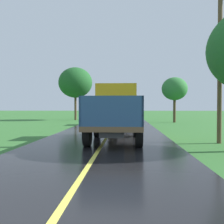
{
  "coord_description": "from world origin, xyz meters",
  "views": [
    {
      "loc": [
        1.03,
        -2.27,
        1.7
      ],
      "look_at": [
        0.25,
        11.31,
        1.4
      ],
      "focal_mm": 40.38,
      "sensor_mm": 36.0,
      "label": 1
    }
  ],
  "objects_px": {
    "banana_truck_near": "(116,111)",
    "roadside_tree_far_left": "(75,83)",
    "banana_truck_far": "(124,109)",
    "roadside_tree_mid_right": "(175,89)",
    "utility_pole_roadside": "(220,57)"
  },
  "relations": [
    {
      "from": "banana_truck_near",
      "to": "banana_truck_far",
      "type": "height_order",
      "value": "same"
    },
    {
      "from": "banana_truck_near",
      "to": "utility_pole_roadside",
      "type": "xyz_separation_m",
      "value": [
        4.8,
        -0.75,
        2.5
      ]
    },
    {
      "from": "roadside_tree_mid_right",
      "to": "roadside_tree_far_left",
      "type": "xyz_separation_m",
      "value": [
        -11.55,
        4.28,
        1.14
      ]
    },
    {
      "from": "roadside_tree_far_left",
      "to": "roadside_tree_mid_right",
      "type": "bearing_deg",
      "value": -20.35
    },
    {
      "from": "banana_truck_near",
      "to": "utility_pole_roadside",
      "type": "relative_size",
      "value": 0.8
    },
    {
      "from": "banana_truck_far",
      "to": "utility_pole_roadside",
      "type": "bearing_deg",
      "value": -66.97
    },
    {
      "from": "roadside_tree_mid_right",
      "to": "roadside_tree_far_left",
      "type": "height_order",
      "value": "roadside_tree_far_left"
    },
    {
      "from": "banana_truck_near",
      "to": "roadside_tree_far_left",
      "type": "distance_m",
      "value": 20.04
    },
    {
      "from": "utility_pole_roadside",
      "to": "roadside_tree_far_left",
      "type": "relative_size",
      "value": 1.1
    },
    {
      "from": "utility_pole_roadside",
      "to": "roadside_tree_far_left",
      "type": "xyz_separation_m",
      "value": [
        -10.71,
        19.62,
        0.73
      ]
    },
    {
      "from": "banana_truck_far",
      "to": "banana_truck_near",
      "type": "bearing_deg",
      "value": -91.74
    },
    {
      "from": "banana_truck_far",
      "to": "roadside_tree_mid_right",
      "type": "bearing_deg",
      "value": 41.69
    },
    {
      "from": "utility_pole_roadside",
      "to": "roadside_tree_far_left",
      "type": "height_order",
      "value": "utility_pole_roadside"
    },
    {
      "from": "utility_pole_roadside",
      "to": "banana_truck_near",
      "type": "bearing_deg",
      "value": 171.12
    },
    {
      "from": "banana_truck_near",
      "to": "roadside_tree_far_left",
      "type": "xyz_separation_m",
      "value": [
        -5.91,
        18.87,
        3.23
      ]
    }
  ]
}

